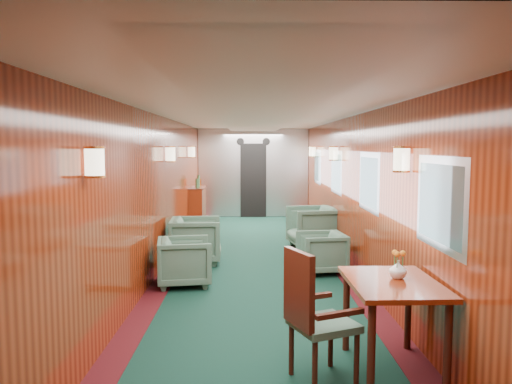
{
  "coord_description": "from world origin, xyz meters",
  "views": [
    {
      "loc": [
        -0.12,
        -7.65,
        1.93
      ],
      "look_at": [
        0.0,
        0.81,
        1.15
      ],
      "focal_mm": 35.0,
      "sensor_mm": 36.0,
      "label": 1
    }
  ],
  "objects_px": {
    "armchair_right_far": "(312,227)",
    "dining_table": "(393,295)",
    "armchair_right_near": "(321,253)",
    "armchair_left_near": "(185,262)",
    "side_chair": "(313,311)",
    "armchair_left_far": "(196,240)",
    "credenza": "(198,207)"
  },
  "relations": [
    {
      "from": "credenza",
      "to": "armchair_right_far",
      "type": "distance_m",
      "value": 3.4
    },
    {
      "from": "armchair_left_near",
      "to": "armchair_left_far",
      "type": "bearing_deg",
      "value": -9.67
    },
    {
      "from": "armchair_left_far",
      "to": "armchair_right_near",
      "type": "distance_m",
      "value": 2.1
    },
    {
      "from": "dining_table",
      "to": "armchair_right_far",
      "type": "xyz_separation_m",
      "value": [
        -0.01,
        5.24,
        -0.27
      ]
    },
    {
      "from": "armchair_left_far",
      "to": "side_chair",
      "type": "bearing_deg",
      "value": -165.53
    },
    {
      "from": "armchair_left_far",
      "to": "armchair_right_far",
      "type": "bearing_deg",
      "value": -63.81
    },
    {
      "from": "armchair_right_near",
      "to": "armchair_right_far",
      "type": "xyz_separation_m",
      "value": [
        0.11,
        1.9,
        0.08
      ]
    },
    {
      "from": "armchair_right_far",
      "to": "armchair_right_near",
      "type": "bearing_deg",
      "value": -13.64
    },
    {
      "from": "dining_table",
      "to": "armchair_left_far",
      "type": "xyz_separation_m",
      "value": [
        -2.1,
        4.04,
        -0.29
      ]
    },
    {
      "from": "side_chair",
      "to": "dining_table",
      "type": "bearing_deg",
      "value": -7.26
    },
    {
      "from": "dining_table",
      "to": "credenza",
      "type": "height_order",
      "value": "credenza"
    },
    {
      "from": "dining_table",
      "to": "armchair_left_near",
      "type": "xyz_separation_m",
      "value": [
        -2.12,
        2.69,
        -0.33
      ]
    },
    {
      "from": "side_chair",
      "to": "armchair_left_near",
      "type": "bearing_deg",
      "value": 93.03
    },
    {
      "from": "side_chair",
      "to": "armchair_left_near",
      "type": "xyz_separation_m",
      "value": [
        -1.41,
        2.89,
        -0.27
      ]
    },
    {
      "from": "armchair_left_near",
      "to": "armchair_right_near",
      "type": "relative_size",
      "value": 1.06
    },
    {
      "from": "armchair_right_far",
      "to": "dining_table",
      "type": "bearing_deg",
      "value": -10.33
    },
    {
      "from": "armchair_right_near",
      "to": "dining_table",
      "type": "bearing_deg",
      "value": -5.15
    },
    {
      "from": "credenza",
      "to": "armchair_left_far",
      "type": "height_order",
      "value": "credenza"
    },
    {
      "from": "side_chair",
      "to": "credenza",
      "type": "bearing_deg",
      "value": 79.52
    },
    {
      "from": "armchair_left_near",
      "to": "armchair_right_far",
      "type": "distance_m",
      "value": 3.3
    },
    {
      "from": "side_chair",
      "to": "armchair_right_near",
      "type": "relative_size",
      "value": 1.61
    },
    {
      "from": "credenza",
      "to": "armchair_right_near",
      "type": "relative_size",
      "value": 1.81
    },
    {
      "from": "armchair_right_near",
      "to": "side_chair",
      "type": "bearing_deg",
      "value": -16.63
    },
    {
      "from": "credenza",
      "to": "armchair_right_near",
      "type": "height_order",
      "value": "credenza"
    },
    {
      "from": "credenza",
      "to": "armchair_left_near",
      "type": "xyz_separation_m",
      "value": [
        0.32,
        -4.93,
        -0.16
      ]
    },
    {
      "from": "armchair_right_near",
      "to": "armchair_right_far",
      "type": "bearing_deg",
      "value": 169.65
    },
    {
      "from": "credenza",
      "to": "armchair_left_far",
      "type": "distance_m",
      "value": 3.6
    },
    {
      "from": "armchair_right_far",
      "to": "credenza",
      "type": "bearing_deg",
      "value": -144.96
    },
    {
      "from": "armchair_left_near",
      "to": "dining_table",
      "type": "bearing_deg",
      "value": -150.74
    },
    {
      "from": "armchair_left_near",
      "to": "armchair_right_far",
      "type": "relative_size",
      "value": 0.84
    },
    {
      "from": "side_chair",
      "to": "armchair_left_far",
      "type": "bearing_deg",
      "value": 85.22
    },
    {
      "from": "credenza",
      "to": "armchair_right_near",
      "type": "bearing_deg",
      "value": -61.53
    }
  ]
}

